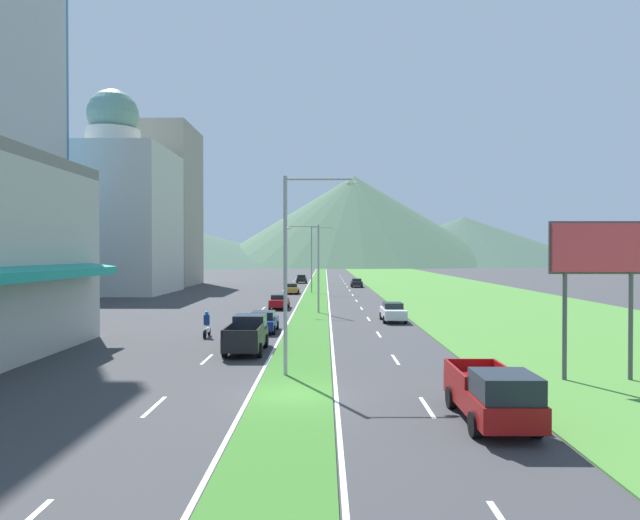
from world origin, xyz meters
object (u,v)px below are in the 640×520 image
Objects in this scene: street_lamp_near at (294,260)px; billboard_roadside at (599,259)px; car_4 at (393,312)px; car_5 at (279,301)px; street_lamp_mid at (314,262)px; car_0 at (263,321)px; car_1 at (357,283)px; car_2 at (292,288)px; car_3 at (302,279)px; pickup_truck_0 at (247,334)px; pickup_truck_1 at (493,395)px; street_lamp_far at (314,254)px; motorcycle_rider at (207,326)px.

street_lamp_near is 13.74m from billboard_roadside.
car_4 reaches higher than car_5.
street_lamp_mid reaches higher than car_4.
street_lamp_near is at bearing -90.95° from street_lamp_mid.
car_0 reaches higher than car_1.
car_5 reaches higher than car_1.
street_lamp_mid is 25.90m from car_2.
car_3 is 0.74× the size of pickup_truck_0.
car_0 is 37.82m from car_2.
pickup_truck_1 reaches higher than car_1.
car_5 is at bearing -164.90° from pickup_truck_1.
street_lamp_far reaches higher than car_3.
street_lamp_mid reaches higher than car_5.
car_0 reaches higher than car_5.
car_3 is at bearing 96.43° from street_lamp_far.
street_lamp_far is 1.33× the size of billboard_roadside.
street_lamp_far is 2.13× the size of car_1.
street_lamp_mid is 26.90m from street_lamp_far.
motorcycle_rider reaches higher than car_3.
pickup_truck_0 is at bearing 115.56° from street_lamp_near.
street_lamp_near is at bearing -174.02° from car_5.
pickup_truck_1 reaches higher than car_4.
car_3 is (-3.46, 52.82, -4.15)m from street_lamp_mid.
pickup_truck_0 is at bearing -9.25° from car_1.
street_lamp_near is 31.58m from car_5.
pickup_truck_1 is (10.20, -13.76, 0.00)m from pickup_truck_0.
street_lamp_mid reaches higher than pickup_truck_1.
street_lamp_far reaches higher than motorcycle_rider.
street_lamp_near is 2.33× the size of car_3.
pickup_truck_1 reaches higher than car_5.
street_lamp_far is 2.19× the size of car_4.
street_lamp_mid is 1.57× the size of pickup_truck_0.
car_4 is at bearing 179.80° from pickup_truck_1.
car_0 is at bearing -154.93° from pickup_truck_1.
street_lamp_far reaches higher than car_1.
motorcycle_rider is at bearing 33.72° from pickup_truck_0.
car_4 is at bearing -170.21° from car_3.
car_5 is at bearing -15.45° from car_1.
pickup_truck_0 is (-10.30, -14.14, 0.18)m from car_4.
car_5 is (-10.08, -36.47, 0.02)m from car_1.
car_4 is (7.27, -33.14, -4.74)m from street_lamp_far.
car_4 is (10.43, -31.54, 0.06)m from car_2.
billboard_roadside is at bearing -121.96° from motorcycle_rider.
car_3 is 59.94m from car_4.
street_lamp_near is 8.49m from pickup_truck_0.
billboard_roadside is (13.26, -27.84, 0.54)m from street_lamp_mid.
street_lamp_mid is (0.45, 26.91, -0.49)m from street_lamp_near.
car_2 is 33.22m from car_4.
car_0 is 23.88m from pickup_truck_1.
car_4 is at bearing 106.82° from billboard_roadside.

